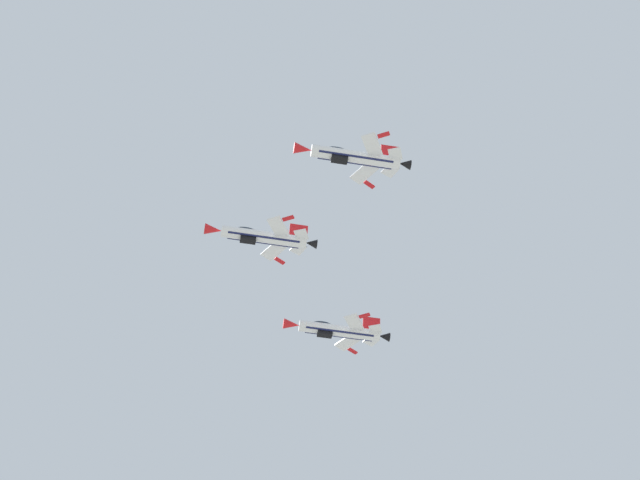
{
  "coord_description": "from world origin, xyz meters",
  "views": [
    {
      "loc": [
        4.8,
        -7.85,
        1.97
      ],
      "look_at": [
        3.47,
        62.63,
        108.04
      ],
      "focal_mm": 51.06,
      "sensor_mm": 36.0,
      "label": 1
    }
  ],
  "objects": [
    {
      "name": "fighter_jet_right_wing",
      "position": [
        5.77,
        77.38,
        106.07
      ],
      "size": [
        15.9,
        10.14,
        4.63
      ],
      "rotation": [
        0.0,
        -0.29,
        1.76
      ],
      "color": "white"
    },
    {
      "name": "fighter_jet_left_wing",
      "position": [
        8.18,
        50.26,
        109.51
      ],
      "size": [
        15.9,
        10.18,
        4.56
      ],
      "rotation": [
        0.0,
        -0.27,
        1.76
      ],
      "color": "white"
    },
    {
      "name": "fighter_jet_lead",
      "position": [
        -4.69,
        62.17,
        108.46
      ],
      "size": [
        15.9,
        10.16,
        4.6
      ],
      "rotation": [
        0.0,
        -0.28,
        1.76
      ],
      "color": "white"
    }
  ]
}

